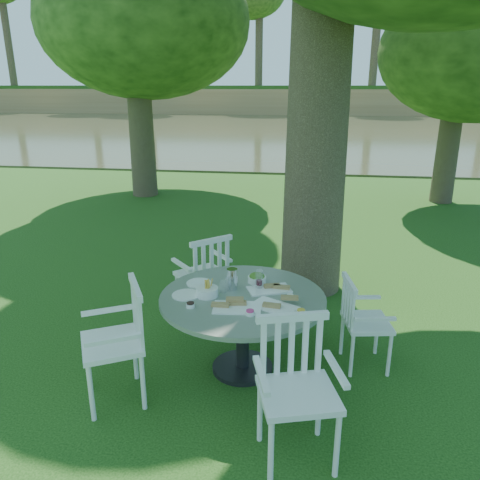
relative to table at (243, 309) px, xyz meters
name	(u,v)px	position (x,y,z in m)	size (l,w,h in m)	color
ground	(237,315)	(-0.21, 1.05, -0.62)	(140.00, 140.00, 0.00)	#10360B
table	(243,309)	(0.00, 0.00, 0.00)	(1.47, 1.47, 0.75)	black
chair_ne	(358,317)	(1.04, 0.23, -0.11)	(0.47, 0.50, 0.86)	white
chair_nw	(206,272)	(-0.53, 0.91, -0.03)	(0.69, 0.68, 0.99)	white
chair_sw	(124,333)	(-0.91, -0.52, -0.02)	(0.66, 0.68, 1.01)	white
chair_se	(295,377)	(0.50, -0.92, -0.02)	(0.63, 0.61, 1.02)	white
tableware	(236,290)	(-0.07, 0.03, 0.17)	(1.18, 0.79, 0.20)	white
river	(297,131)	(-0.21, 24.05, -0.62)	(100.00, 28.00, 0.12)	#383B22
far_bank	(310,29)	(0.07, 42.17, 6.63)	(100.00, 18.00, 15.20)	olive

